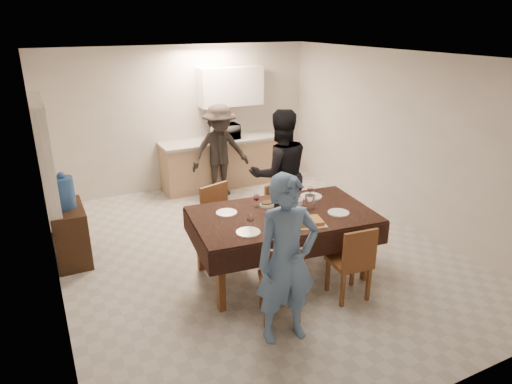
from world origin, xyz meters
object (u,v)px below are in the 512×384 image
at_px(water_pitcher, 310,202).
at_px(person_near, 287,260).
at_px(savoury_tart, 307,222).
at_px(wine_bottle, 277,201).
at_px(person_far, 280,174).
at_px(water_jug, 64,193).
at_px(person_kitchen, 220,151).
at_px(console, 70,234).
at_px(dining_table, 282,216).
at_px(microwave, 225,132).

xyz_separation_m(water_pitcher, person_near, (-0.90, -1.00, -0.07)).
bearing_deg(savoury_tart, wine_bottle, 109.23).
distance_m(savoury_tart, person_near, 0.93).
bearing_deg(person_far, water_jug, -1.13).
distance_m(wine_bottle, person_kitchen, 2.92).
relative_size(console, person_far, 0.44).
bearing_deg(person_near, person_far, 69.52).
xyz_separation_m(water_jug, person_far, (2.85, -0.52, -0.02)).
height_order(dining_table, water_jug, water_jug).
relative_size(microwave, person_near, 0.29).
relative_size(savoury_tart, person_kitchen, 0.24).
height_order(person_near, person_kitchen, person_near).
bearing_deg(console, microwave, 31.18).
distance_m(microwave, person_kitchen, 0.59).
relative_size(dining_table, savoury_tart, 5.68).
relative_size(water_jug, person_kitchen, 0.24).
distance_m(savoury_tart, person_kitchen, 3.33).
height_order(dining_table, water_pitcher, water_pitcher).
bearing_deg(wine_bottle, console, 145.97).
bearing_deg(dining_table, savoury_tart, -68.91).
bearing_deg(console, person_near, -56.25).
height_order(console, wine_bottle, wine_bottle).
bearing_deg(person_near, microwave, 81.47).
distance_m(water_jug, water_pitcher, 3.11).
distance_m(savoury_tart, microwave, 3.81).
height_order(wine_bottle, person_near, person_near).
xyz_separation_m(savoury_tart, microwave, (0.60, 3.76, 0.18)).
relative_size(person_near, person_kitchen, 1.04).
xyz_separation_m(wine_bottle, microwave, (0.75, 3.33, 0.06)).
height_order(water_jug, person_kitchen, person_kitchen).
bearing_deg(wine_bottle, water_jug, 145.97).
bearing_deg(water_pitcher, console, 148.57).
distance_m(microwave, person_far, 2.34).
xyz_separation_m(dining_table, water_jug, (-2.30, 1.57, 0.16)).
bearing_deg(person_far, microwave, -84.38).
distance_m(dining_table, person_far, 1.19).
xyz_separation_m(dining_table, person_kitchen, (0.39, 2.93, 0.03)).
xyz_separation_m(console, person_kitchen, (2.69, 1.36, 0.45)).
relative_size(savoury_tart, microwave, 0.81).
bearing_deg(savoury_tart, person_near, -134.13).
bearing_deg(microwave, water_jug, 31.18).
bearing_deg(person_far, dining_table, 71.55).
distance_m(console, person_far, 2.95).
bearing_deg(water_jug, person_kitchen, 26.83).
xyz_separation_m(savoury_tart, person_near, (-0.65, -0.67, -0.00)).
bearing_deg(person_far, wine_bottle, 68.23).
height_order(person_near, person_far, person_far).
bearing_deg(microwave, savoury_tart, 81.00).
height_order(water_pitcher, microwave, microwave).
height_order(person_far, person_kitchen, person_far).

